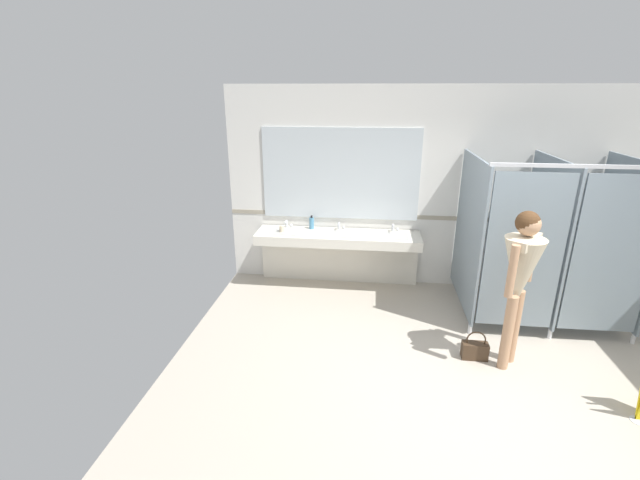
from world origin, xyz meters
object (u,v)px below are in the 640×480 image
Objects in this scene: handbag at (475,350)px; soap_dispenser at (312,223)px; person_standing at (521,271)px; paper_cup at (282,229)px.

soap_dispenser reaches higher than handbag.
person_standing is 1.04m from handbag.
paper_cup is at bearing 147.06° from handbag.
soap_dispenser is at bearing 141.95° from person_standing.
person_standing reaches higher than handbag.
soap_dispenser is at bearing 26.38° from paper_cup.
paper_cup is (-0.41, -0.20, -0.04)m from soap_dispenser.
person_standing reaches higher than soap_dispenser.
person_standing is 18.16× the size of paper_cup.
handbag is 2.88m from soap_dispenser.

